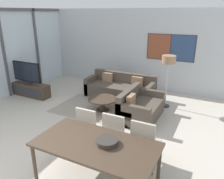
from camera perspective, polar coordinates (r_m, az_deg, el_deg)
wall_back at (r=8.01m, az=7.27°, el=10.33°), size 8.05×0.09×2.80m
window_wall_left at (r=7.81m, az=-26.62°, el=9.16°), size 0.07×5.67×2.80m
area_rug at (r=6.32m, az=-2.51°, el=-5.42°), size 2.78×1.60×0.01m
tv_console at (r=7.88m, az=-21.04°, el=0.08°), size 1.63×0.39×0.43m
television at (r=7.72m, az=-21.55°, el=4.11°), size 1.20×0.20×0.72m
sofa_main at (r=7.25m, az=2.27°, el=0.18°), size 2.23×0.88×0.76m
sofa_side at (r=5.85m, az=6.96°, el=-4.87°), size 0.88×1.40×0.76m
coffee_table at (r=6.20m, az=-2.54°, el=-3.11°), size 0.81×0.81×0.37m
dining_table at (r=3.54m, az=-4.21°, el=-14.67°), size 1.94×1.00×0.75m
dining_chair_left at (r=4.38m, az=-5.87°, el=-9.71°), size 0.46×0.46×0.97m
dining_chair_centre at (r=4.16m, az=1.04°, el=-11.33°), size 0.46×0.46×0.97m
dining_chair_right at (r=3.96m, az=8.44°, el=-13.31°), size 0.46×0.46×0.97m
fruit_bowl at (r=3.46m, az=-1.34°, el=-13.36°), size 0.35×0.35×0.08m
floor_lamp at (r=6.37m, az=14.57°, el=6.74°), size 0.38×0.38×1.53m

